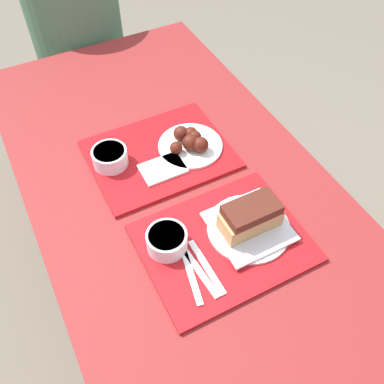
# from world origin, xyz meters

# --- Properties ---
(ground_plane) EXTENTS (12.00, 12.00, 0.00)m
(ground_plane) POSITION_xyz_m (0.00, 0.00, 0.00)
(ground_plane) COLOR #706656
(picnic_table) EXTENTS (0.84, 1.74, 0.77)m
(picnic_table) POSITION_xyz_m (0.00, 0.00, 0.68)
(picnic_table) COLOR maroon
(picnic_table) RESTS_ON ground_plane
(picnic_bench_far) EXTENTS (0.80, 0.28, 0.46)m
(picnic_bench_far) POSITION_xyz_m (0.00, 1.09, 0.39)
(picnic_bench_far) COLOR maroon
(picnic_bench_far) RESTS_ON ground_plane
(tray_near) EXTENTS (0.42, 0.33, 0.01)m
(tray_near) POSITION_xyz_m (0.01, -0.19, 0.78)
(tray_near) COLOR #B21419
(tray_near) RESTS_ON picnic_table
(tray_far) EXTENTS (0.42, 0.33, 0.01)m
(tray_far) POSITION_xyz_m (-0.00, 0.18, 0.78)
(tray_far) COLOR #B21419
(tray_far) RESTS_ON picnic_table
(bowl_coleslaw_near) EXTENTS (0.10, 0.10, 0.05)m
(bowl_coleslaw_near) POSITION_xyz_m (-0.12, -0.14, 0.81)
(bowl_coleslaw_near) COLOR silver
(bowl_coleslaw_near) RESTS_ON tray_near
(brisket_sandwich_plate) EXTENTS (0.22, 0.22, 0.10)m
(brisket_sandwich_plate) POSITION_xyz_m (0.09, -0.19, 0.82)
(brisket_sandwich_plate) COLOR white
(brisket_sandwich_plate) RESTS_ON tray_near
(plastic_fork_near) EXTENTS (0.03, 0.17, 0.00)m
(plastic_fork_near) POSITION_xyz_m (-0.09, -0.24, 0.79)
(plastic_fork_near) COLOR white
(plastic_fork_near) RESTS_ON tray_near
(plastic_knife_near) EXTENTS (0.02, 0.17, 0.00)m
(plastic_knife_near) POSITION_xyz_m (-0.06, -0.24, 0.79)
(plastic_knife_near) COLOR white
(plastic_knife_near) RESTS_ON tray_near
(plastic_spoon_near) EXTENTS (0.05, 0.17, 0.00)m
(plastic_spoon_near) POSITION_xyz_m (-0.11, -0.24, 0.79)
(plastic_spoon_near) COLOR white
(plastic_spoon_near) RESTS_ON tray_near
(condiment_packet) EXTENTS (0.04, 0.03, 0.01)m
(condiment_packet) POSITION_xyz_m (0.02, -0.12, 0.79)
(condiment_packet) COLOR teal
(condiment_packet) RESTS_ON tray_near
(bowl_coleslaw_far) EXTENTS (0.10, 0.10, 0.05)m
(bowl_coleslaw_far) POSITION_xyz_m (-0.15, 0.20, 0.81)
(bowl_coleslaw_far) COLOR silver
(bowl_coleslaw_far) RESTS_ON tray_far
(wings_plate_far) EXTENTS (0.20, 0.20, 0.06)m
(wings_plate_far) POSITION_xyz_m (0.09, 0.16, 0.80)
(wings_plate_far) COLOR white
(wings_plate_far) RESTS_ON tray_far
(napkin_far) EXTENTS (0.13, 0.09, 0.01)m
(napkin_far) POSITION_xyz_m (-0.02, 0.11, 0.79)
(napkin_far) COLOR white
(napkin_far) RESTS_ON tray_far
(person_seated_across) EXTENTS (0.40, 0.40, 0.71)m
(person_seated_across) POSITION_xyz_m (0.01, 1.09, 0.75)
(person_seated_across) COLOR #477051
(person_seated_across) RESTS_ON picnic_bench_far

